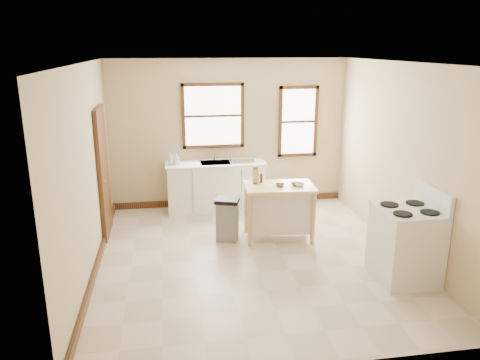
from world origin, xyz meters
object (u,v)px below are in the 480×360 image
Objects in this scene: soap_bottle_a at (171,159)px; pepper_grinder at (261,178)px; bowl_a at (280,185)px; gas_stove at (406,235)px; trash_bin at (227,220)px; kitchen_island at (279,212)px; bowl_c at (300,185)px; dish_rack at (242,159)px; bowl_b at (296,184)px; soap_bottle_b at (177,159)px; knife_block at (255,177)px.

soap_bottle_a reaches higher than pepper_grinder.
pepper_grinder is (1.42, -1.31, -0.07)m from soap_bottle_a.
gas_stove is (1.33, -1.56, -0.28)m from bowl_a.
soap_bottle_a is at bearing 139.11° from trash_bin.
trash_bin is at bearing -178.19° from kitchen_island.
bowl_a is (0.25, -0.25, -0.06)m from pepper_grinder.
bowl_c is 1.27m from trash_bin.
dish_rack is (1.32, -0.02, -0.06)m from soap_bottle_a.
trash_bin is at bearing 173.68° from bowl_c.
pepper_grinder is 0.36m from bowl_a.
bowl_c is (0.05, -0.05, 0.00)m from bowl_b.
kitchen_island reaches higher than trash_bin.
soap_bottle_b reaches higher than pepper_grinder.
gas_stove is at bearing -61.99° from soap_bottle_b.
kitchen_island is at bearing 129.40° from gas_stove.
pepper_grinder is at bearing 154.32° from bowl_b.
dish_rack is at bearing 95.85° from knife_block.
gas_stove reaches higher than bowl_c.
bowl_c is (0.31, -0.04, 0.00)m from bowl_a.
knife_block is 2.50m from gas_stove.
pepper_grinder is 2.42m from gas_stove.
dish_rack is 2.65× the size of bowl_b.
knife_block is 0.72m from bowl_c.
dish_rack reaches higher than bowl_b.
bowl_c is at bearing -12.52° from kitchen_island.
trash_bin is at bearing 142.62° from gas_stove.
bowl_a is 0.31m from bowl_c.
gas_stove is (2.15, -1.65, 0.28)m from trash_bin.
pepper_grinder is (0.10, -0.01, -0.02)m from knife_block.
soap_bottle_a is 1.10× the size of soap_bottle_b.
bowl_a is at bearing 171.96° from bowl_c.
pepper_grinder reaches higher than kitchen_island.
bowl_c is 1.85m from gas_stove.
bowl_a is (1.56, -1.56, -0.11)m from soap_bottle_b.
soap_bottle_a is 1.13× the size of knife_block.
knife_block is 0.10m from pepper_grinder.
bowl_b is at bearing -17.08° from knife_block.
pepper_grinder is at bearing -48.72° from soap_bottle_a.
kitchen_island is 0.84m from trash_bin.
bowl_a is 0.22× the size of trash_bin.
bowl_c reaches higher than bowl_b.
pepper_grinder is 0.12× the size of gas_stove.
bowl_b is (0.25, -0.04, 0.47)m from kitchen_island.
dish_rack is 0.35× the size of gas_stove.
bowl_c is (1.98, -1.60, -0.12)m from soap_bottle_a.
gas_stove is (3.00, -3.12, -0.40)m from soap_bottle_a.
kitchen_island is (0.35, -1.49, -0.53)m from dish_rack.
bowl_b is at bearing 134.84° from bowl_c.
bowl_c is at bearing -65.44° from dish_rack.
dish_rack is 1.65m from trash_bin.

